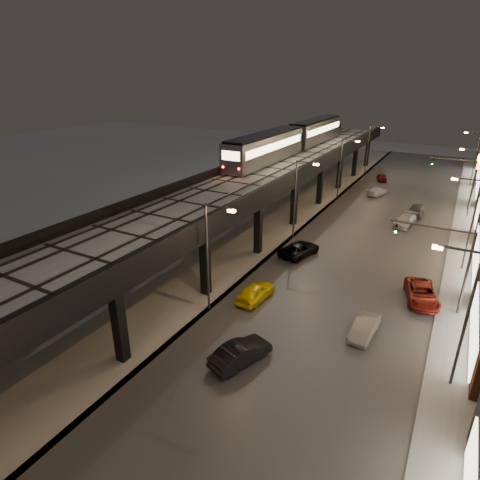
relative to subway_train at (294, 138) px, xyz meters
The scene contains 28 objects.
ground 51.09m from the subway_train, 80.29° to the right, with size 220.00×220.00×0.00m, color silver.
road_surface 23.30m from the subway_train, 42.48° to the right, with size 17.00×120.00×0.06m, color #46474D.
sidewalk_right 31.02m from the subway_train, 29.40° to the right, with size 4.00×120.00×0.14m, color #9FA1A8.
under_viaduct_pavement 17.12m from the subway_train, 80.32° to the right, with size 11.00×120.00×0.06m, color #9FA1A8.
elevated_viaduct 18.21m from the subway_train, 82.01° to the right, with size 9.00×100.00×6.30m.
viaduct_trackbed 17.98m from the subway_train, 81.98° to the right, with size 8.40×100.00×0.32m.
viaduct_parapet_streetside 19.01m from the subway_train, 68.79° to the right, with size 0.30×100.00×1.10m, color black.
viaduct_parapet_far 17.83m from the subway_train, 95.98° to the right, with size 0.30×100.00×1.10m, color black.
streetlight_left_1 37.67m from the subway_train, 77.58° to the right, with size 2.57×0.28×9.00m.
streetlight_right_1 44.61m from the subway_train, 55.46° to the right, with size 2.56×0.28×9.00m.
streetlight_left_2 20.59m from the subway_train, 66.59° to the right, with size 2.57×0.28×9.00m.
streetlight_right_2 31.54m from the subway_train, 36.48° to the right, with size 2.56×0.28×9.00m.
streetlight_left_3 8.74m from the subway_train, ahead, with size 2.57×0.28×9.00m.
streetlight_right_3 25.45m from the subway_train, ahead, with size 2.56×0.28×9.00m.
streetlight_left_4 19.42m from the subway_train, 65.05° to the left, with size 2.57×0.28×9.00m.
streetlight_right_4 30.79m from the subway_train, 34.52° to the left, with size 2.56×0.28×9.00m.
traffic_light_rig_a 37.05m from the subway_train, 48.65° to the right, with size 6.10×0.34×7.00m.
traffic_light_rig_b 24.78m from the subway_train, ahead, with size 6.10×0.34×7.00m.
subway_train is the anchor object (origin of this frame).
car_taxi 35.96m from the subway_train, 72.68° to the right, with size 1.73×4.31×1.47m, color yellow.
car_near_white 43.88m from the subway_train, 72.18° to the right, with size 1.57×4.52×1.49m, color black.
car_mid_silver 26.68m from the subway_train, 65.94° to the right, with size 2.34×5.07×1.41m, color black.
car_mid_dark 15.59m from the subway_train, 17.31° to the left, with size 1.75×4.30×1.25m, color white.
car_far_white 19.83m from the subway_train, 50.42° to the left, with size 1.54×3.83×1.30m, color maroon.
car_onc_silver 40.14m from the subway_train, 60.08° to the right, with size 1.38×3.97×1.31m, color gray.
car_onc_dark 36.13m from the subway_train, 49.93° to the right, with size 2.37×5.13×1.43m, color maroon.
car_onc_white 22.02m from the subway_train, 24.23° to the right, with size 1.86×4.57×1.33m, color silver.
car_onc_red 21.23m from the subway_train, 10.53° to the right, with size 1.73×4.30×1.47m, color #45474B.
Camera 1 is at (15.09, -10.24, 17.72)m, focal length 30.00 mm.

